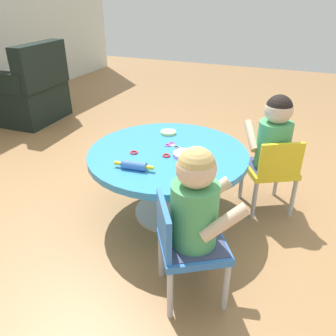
% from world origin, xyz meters
% --- Properties ---
extents(ground_plane, '(10.00, 10.00, 0.00)m').
position_xyz_m(ground_plane, '(0.00, 0.00, 0.00)').
color(ground_plane, '#9E7247').
extents(craft_table, '(0.98, 0.98, 0.46)m').
position_xyz_m(craft_table, '(0.00, 0.00, 0.36)').
color(craft_table, silver).
rests_on(craft_table, ground).
extents(child_chair_left, '(0.41, 0.41, 0.54)m').
position_xyz_m(child_chair_left, '(-0.59, -0.33, 0.31)').
color(child_chair_left, '#B7B7BC').
rests_on(child_chair_left, ground).
extents(seated_child_left, '(0.41, 0.44, 0.51)m').
position_xyz_m(seated_child_left, '(-0.56, -0.37, 0.53)').
color(seated_child_left, '#3F4772').
rests_on(seated_child_left, ground).
extents(child_chair_right, '(0.41, 0.41, 0.54)m').
position_xyz_m(child_chair_right, '(0.30, -0.60, 0.31)').
color(child_chair_right, '#B7B7BC').
rests_on(child_chair_right, ground).
extents(seated_child_right, '(0.43, 0.40, 0.51)m').
position_xyz_m(seated_child_right, '(0.34, -0.58, 0.53)').
color(seated_child_right, '#3F4772').
rests_on(seated_child_right, ground).
extents(armchair_dark, '(0.75, 0.75, 0.85)m').
position_xyz_m(armchair_dark, '(1.09, 2.15, 0.31)').
color(armchair_dark, black).
rests_on(armchair_dark, ground).
extents(rolling_pin, '(0.07, 0.23, 0.05)m').
position_xyz_m(rolling_pin, '(-0.28, 0.08, 0.49)').
color(rolling_pin, '#3F72CC').
rests_on(rolling_pin, craft_table).
extents(craft_scissors, '(0.10, 0.14, 0.01)m').
position_xyz_m(craft_scissors, '(0.09, 0.00, 0.46)').
color(craft_scissors, silver).
rests_on(craft_scissors, craft_table).
extents(playdough_blob_0, '(0.14, 0.14, 0.02)m').
position_xyz_m(playdough_blob_0, '(-0.02, -0.12, 0.47)').
color(playdough_blob_0, '#CC99E5').
rests_on(playdough_blob_0, craft_table).
extents(playdough_blob_1, '(0.11, 0.11, 0.02)m').
position_xyz_m(playdough_blob_1, '(0.26, 0.11, 0.47)').
color(playdough_blob_1, '#B2E58C').
rests_on(playdough_blob_1, craft_table).
extents(cookie_cutter_0, '(0.05, 0.05, 0.01)m').
position_xyz_m(cookie_cutter_0, '(-0.10, 0.18, 0.47)').
color(cookie_cutter_0, red).
rests_on(cookie_cutter_0, craft_table).
extents(cookie_cutter_1, '(0.07, 0.07, 0.01)m').
position_xyz_m(cookie_cutter_1, '(-0.19, -0.21, 0.47)').
color(cookie_cutter_1, '#4CB259').
rests_on(cookie_cutter_1, craft_table).
extents(cookie_cutter_2, '(0.05, 0.05, 0.01)m').
position_xyz_m(cookie_cutter_2, '(-0.06, -0.02, 0.47)').
color(cookie_cutter_2, red).
rests_on(cookie_cutter_2, craft_table).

